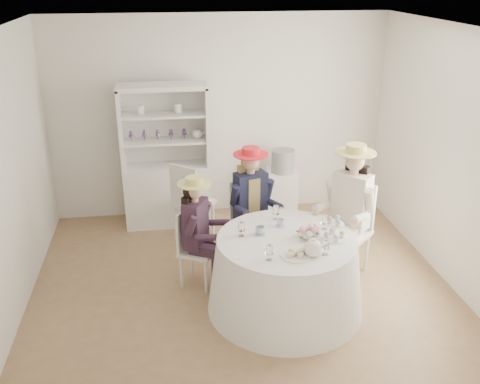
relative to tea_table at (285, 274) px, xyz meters
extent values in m
plane|color=olive|center=(-0.37, 0.50, -0.39)|extent=(4.50, 4.50, 0.00)
plane|color=white|center=(-0.37, 0.50, 2.31)|extent=(4.50, 4.50, 0.00)
plane|color=white|center=(-0.37, 2.50, 0.96)|extent=(4.50, 0.00, 4.50)
plane|color=white|center=(-0.37, -1.50, 0.96)|extent=(4.50, 0.00, 4.50)
plane|color=white|center=(-2.62, 0.50, 0.96)|extent=(0.00, 4.50, 4.50)
plane|color=white|center=(1.88, 0.50, 0.96)|extent=(0.00, 4.50, 4.50)
cone|color=white|center=(0.00, 0.00, -0.01)|extent=(1.57, 1.57, 0.77)
cylinder|color=white|center=(0.00, 0.00, 0.38)|extent=(1.37, 1.37, 0.02)
cube|color=silver|center=(-1.11, 2.15, 0.03)|extent=(1.19, 0.77, 0.84)
cube|color=silver|center=(-1.11, 2.34, 0.96)|extent=(1.06, 0.41, 1.02)
cube|color=silver|center=(-1.11, 2.15, 1.47)|extent=(1.19, 0.77, 0.06)
cube|color=silver|center=(-1.65, 2.15, 0.96)|extent=(0.17, 0.41, 1.02)
cube|color=silver|center=(-0.57, 2.15, 0.96)|extent=(0.17, 0.41, 1.02)
cube|color=silver|center=(-1.11, 2.15, 0.77)|extent=(1.11, 0.70, 0.03)
cube|color=silver|center=(-1.11, 2.15, 1.12)|extent=(1.11, 0.70, 0.03)
sphere|color=white|center=(-0.70, 2.15, 0.85)|extent=(0.13, 0.13, 0.13)
cube|color=silver|center=(0.44, 2.14, -0.06)|extent=(0.49, 0.49, 0.66)
cylinder|color=black|center=(0.44, 2.14, 0.42)|extent=(0.38, 0.38, 0.31)
cube|color=silver|center=(-0.83, 0.58, 0.01)|extent=(0.48, 0.48, 0.04)
cylinder|color=silver|center=(-0.77, 0.39, -0.20)|extent=(0.03, 0.03, 0.39)
cylinder|color=silver|center=(-0.64, 0.64, -0.20)|extent=(0.03, 0.03, 0.39)
cylinder|color=silver|center=(-1.02, 0.52, -0.20)|extent=(0.03, 0.03, 0.39)
cylinder|color=silver|center=(-0.89, 0.77, -0.20)|extent=(0.03, 0.03, 0.39)
cube|color=silver|center=(-0.97, 0.65, 0.25)|extent=(0.18, 0.31, 0.44)
cube|color=black|center=(-0.85, 0.59, 0.33)|extent=(0.30, 0.36, 0.51)
cube|color=black|center=(-0.77, 0.46, 0.08)|extent=(0.32, 0.24, 0.11)
cylinder|color=black|center=(-0.66, 0.41, -0.19)|extent=(0.09, 0.09, 0.41)
cylinder|color=black|center=(-0.90, 0.41, 0.40)|extent=(0.17, 0.14, 0.24)
cube|color=black|center=(-0.70, 0.60, 0.08)|extent=(0.32, 0.24, 0.11)
cylinder|color=black|center=(-0.59, 0.55, -0.19)|extent=(0.09, 0.09, 0.41)
cylinder|color=black|center=(-0.73, 0.74, 0.40)|extent=(0.17, 0.14, 0.24)
cylinder|color=#D8A889|center=(-0.85, 0.59, 0.61)|extent=(0.08, 0.08, 0.07)
sphere|color=#D8A889|center=(-0.85, 0.59, 0.71)|extent=(0.17, 0.17, 0.17)
sphere|color=black|center=(-0.88, 0.61, 0.69)|extent=(0.17, 0.17, 0.17)
cube|color=black|center=(-0.91, 0.62, 0.49)|extent=(0.16, 0.22, 0.34)
cylinder|color=#CBC063|center=(-0.85, 0.59, 0.79)|extent=(0.35, 0.35, 0.01)
cylinder|color=#CBC063|center=(-0.85, 0.59, 0.82)|extent=(0.18, 0.18, 0.07)
cube|color=silver|center=(-0.18, 1.00, 0.05)|extent=(0.48, 0.48, 0.04)
cylinder|color=silver|center=(-0.29, 0.80, -0.17)|extent=(0.04, 0.04, 0.43)
cylinder|color=silver|center=(0.01, 0.89, -0.17)|extent=(0.04, 0.04, 0.43)
cylinder|color=silver|center=(-0.38, 1.11, -0.17)|extent=(0.04, 0.04, 0.43)
cylinder|color=silver|center=(-0.07, 1.19, -0.17)|extent=(0.04, 0.04, 0.43)
cube|color=silver|center=(-0.23, 1.17, 0.32)|extent=(0.37, 0.13, 0.49)
cube|color=#1A1C35|center=(-0.19, 1.02, 0.42)|extent=(0.40, 0.28, 0.57)
cube|color=tan|center=(-0.19, 1.02, 0.42)|extent=(0.19, 0.25, 0.49)
cube|color=#1A1C35|center=(-0.24, 0.86, 0.13)|extent=(0.21, 0.36, 0.12)
cylinder|color=#1A1C35|center=(-0.20, 0.73, -0.16)|extent=(0.10, 0.10, 0.45)
cylinder|color=#1A1C35|center=(-0.37, 0.92, 0.49)|extent=(0.13, 0.19, 0.27)
cube|color=#1A1C35|center=(-0.07, 0.91, 0.13)|extent=(0.21, 0.36, 0.12)
cylinder|color=#1A1C35|center=(-0.03, 0.77, -0.16)|extent=(0.10, 0.10, 0.45)
cylinder|color=#1A1C35|center=(0.02, 1.03, 0.49)|extent=(0.13, 0.19, 0.27)
cylinder|color=#D8A889|center=(-0.19, 1.02, 0.73)|extent=(0.09, 0.09, 0.08)
sphere|color=#D8A889|center=(-0.19, 1.02, 0.84)|extent=(0.19, 0.19, 0.19)
sphere|color=tan|center=(-0.20, 1.06, 0.82)|extent=(0.19, 0.19, 0.19)
cube|color=tan|center=(-0.21, 1.09, 0.59)|extent=(0.25, 0.14, 0.38)
cylinder|color=red|center=(-0.19, 1.02, 0.92)|extent=(0.40, 0.40, 0.01)
cylinder|color=red|center=(-0.19, 1.02, 0.96)|extent=(0.20, 0.20, 0.08)
cube|color=silver|center=(0.84, 0.57, 0.09)|extent=(0.61, 0.61, 0.04)
cylinder|color=silver|center=(0.59, 0.58, -0.15)|extent=(0.04, 0.04, 0.47)
cylinder|color=silver|center=(0.83, 0.33, -0.15)|extent=(0.04, 0.04, 0.47)
cylinder|color=silver|center=(0.84, 0.82, -0.15)|extent=(0.04, 0.04, 0.47)
cylinder|color=silver|center=(1.08, 0.57, -0.15)|extent=(0.04, 0.04, 0.47)
cube|color=silver|center=(0.98, 0.71, 0.38)|extent=(0.31, 0.32, 0.54)
cube|color=beige|center=(0.85, 0.59, 0.49)|extent=(0.42, 0.43, 0.62)
cube|color=beige|center=(0.68, 0.55, 0.18)|extent=(0.36, 0.35, 0.13)
cylinder|color=beige|center=(0.57, 0.45, -0.14)|extent=(0.11, 0.11, 0.49)
cylinder|color=beige|center=(0.67, 0.72, 0.57)|extent=(0.20, 0.20, 0.30)
cube|color=beige|center=(0.81, 0.41, 0.18)|extent=(0.36, 0.35, 0.13)
cylinder|color=beige|center=(0.70, 0.31, -0.14)|extent=(0.11, 0.11, 0.49)
cylinder|color=beige|center=(0.97, 0.40, 0.57)|extent=(0.20, 0.20, 0.30)
cylinder|color=#D8A889|center=(0.85, 0.59, 0.82)|extent=(0.10, 0.10, 0.09)
sphere|color=#D8A889|center=(0.85, 0.59, 0.94)|extent=(0.20, 0.20, 0.20)
sphere|color=black|center=(0.89, 0.62, 0.93)|extent=(0.20, 0.20, 0.20)
cube|color=black|center=(0.91, 0.65, 0.67)|extent=(0.24, 0.25, 0.41)
cylinder|color=#CBC063|center=(0.85, 0.59, 1.04)|extent=(0.43, 0.43, 0.01)
cylinder|color=#CBC063|center=(0.85, 0.59, 1.08)|extent=(0.21, 0.21, 0.09)
cube|color=silver|center=(-0.80, 1.69, 0.08)|extent=(0.60, 0.60, 0.04)
cylinder|color=silver|center=(-0.56, 1.71, -0.16)|extent=(0.04, 0.04, 0.46)
cylinder|color=silver|center=(-0.81, 1.93, -0.16)|extent=(0.04, 0.04, 0.46)
cylinder|color=silver|center=(-0.78, 1.45, -0.16)|extent=(0.04, 0.04, 0.46)
cylinder|color=silver|center=(-1.03, 1.68, -0.16)|extent=(0.04, 0.04, 0.46)
cube|color=silver|center=(-0.92, 1.55, 0.37)|extent=(0.32, 0.29, 0.53)
imported|color=white|center=(-0.24, 0.13, 0.43)|extent=(0.11, 0.11, 0.08)
imported|color=white|center=(0.00, 0.28, 0.43)|extent=(0.09, 0.09, 0.07)
imported|color=white|center=(0.28, 0.10, 0.43)|extent=(0.11, 0.11, 0.07)
imported|color=white|center=(0.22, -0.02, 0.42)|extent=(0.26, 0.26, 0.05)
sphere|color=pink|center=(0.26, -0.01, 0.47)|extent=(0.06, 0.06, 0.06)
sphere|color=white|center=(0.24, 0.03, 0.47)|extent=(0.06, 0.06, 0.06)
sphere|color=pink|center=(0.20, 0.04, 0.47)|extent=(0.06, 0.06, 0.06)
sphere|color=white|center=(0.16, 0.01, 0.47)|extent=(0.06, 0.06, 0.06)
sphere|color=pink|center=(0.16, -0.03, 0.47)|extent=(0.06, 0.06, 0.06)
sphere|color=white|center=(0.20, -0.06, 0.47)|extent=(0.06, 0.06, 0.06)
sphere|color=pink|center=(0.24, -0.05, 0.47)|extent=(0.06, 0.06, 0.06)
sphere|color=white|center=(0.16, -0.35, 0.47)|extent=(0.17, 0.17, 0.17)
cylinder|color=white|center=(0.26, -0.35, 0.48)|extent=(0.10, 0.03, 0.08)
cylinder|color=white|center=(0.16, -0.35, 0.55)|extent=(0.04, 0.04, 0.02)
cylinder|color=white|center=(0.00, -0.34, 0.40)|extent=(0.28, 0.28, 0.01)
cube|color=beige|center=(-0.05, -0.36, 0.43)|extent=(0.07, 0.04, 0.03)
cube|color=beige|center=(0.00, -0.34, 0.44)|extent=(0.07, 0.06, 0.03)
cube|color=beige|center=(0.06, -0.32, 0.43)|extent=(0.08, 0.07, 0.03)
cube|color=beige|center=(-0.02, -0.30, 0.44)|extent=(0.08, 0.08, 0.03)
cube|color=beige|center=(0.04, -0.38, 0.43)|extent=(0.07, 0.08, 0.03)
cylinder|color=white|center=(0.45, -0.06, 0.40)|extent=(0.24, 0.24, 0.01)
cylinder|color=white|center=(0.45, -0.06, 0.47)|extent=(0.02, 0.02, 0.16)
cylinder|color=white|center=(0.45, -0.06, 0.55)|extent=(0.18, 0.18, 0.01)
camera|label=1|loc=(-1.13, -4.48, 2.82)|focal=40.00mm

